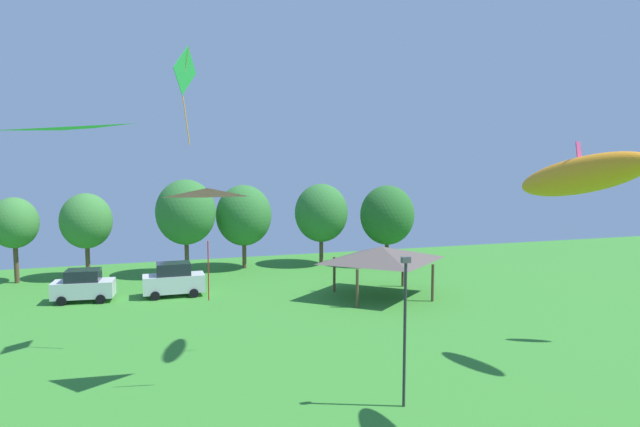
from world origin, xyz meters
TOP-DOWN VIEW (x-y plane):
  - kite_flying_2 at (-2.81, 33.43)m, footprint 1.26×2.08m
  - kite_flying_5 at (8.83, 19.69)m, footprint 1.45×5.73m
  - kite_flying_9 at (-2.48, 27.54)m, footprint 2.80×2.11m
  - parked_car_leftmost at (-9.07, 46.03)m, footprint 4.19×2.36m
  - parked_car_second_from_left at (-3.02, 45.72)m, footprint 4.29×2.01m
  - park_pavilion at (11.21, 41.23)m, footprint 7.23×6.12m
  - light_post_0 at (4.80, 24.28)m, footprint 0.36×0.20m
  - treeline_tree_1 at (-14.70, 53.87)m, footprint 3.66×3.66m
  - treeline_tree_2 at (-9.45, 54.13)m, footprint 4.13×4.13m
  - treeline_tree_3 at (-1.56, 52.99)m, footprint 4.99×4.99m
  - treeline_tree_4 at (3.58, 54.43)m, footprint 4.92×4.92m
  - treeline_tree_5 at (10.73, 54.14)m, footprint 4.89×4.89m
  - treeline_tree_6 at (16.62, 52.49)m, footprint 5.01×5.01m

SIDE VIEW (x-z plane):
  - parked_car_leftmost at x=-9.07m, z-range -0.01..2.23m
  - parked_car_second_from_left at x=-3.02m, z-range -0.02..2.41m
  - park_pavilion at x=11.21m, z-range 1.28..4.88m
  - light_post_0 at x=4.80m, z-range 0.40..6.50m
  - treeline_tree_6 at x=16.62m, z-range 0.90..8.24m
  - treeline_tree_2 at x=-9.45m, z-range 1.22..8.24m
  - treeline_tree_4 at x=3.58m, z-range 1.02..8.50m
  - treeline_tree_1 at x=-14.70m, z-range 1.37..8.19m
  - treeline_tree_5 at x=10.73m, z-range 1.05..8.54m
  - treeline_tree_3 at x=-1.56m, z-range 1.29..9.37m
  - kite_flying_9 at x=-2.48m, z-range 5.59..9.82m
  - kite_flying_5 at x=8.83m, z-range 8.27..10.51m
  - kite_flying_2 at x=-2.81m, z-range 11.64..16.46m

